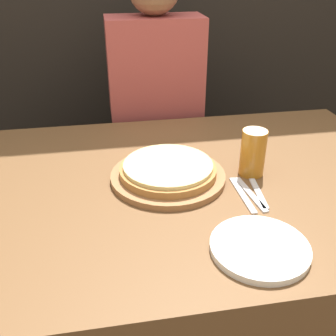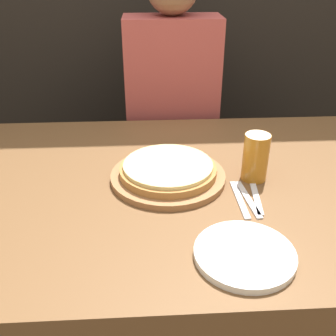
# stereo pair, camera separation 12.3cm
# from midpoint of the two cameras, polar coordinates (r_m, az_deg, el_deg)

# --- Properties ---
(dining_table) EXTENTS (1.56, 1.03, 0.77)m
(dining_table) POSITION_cam_midpoint_polar(r_m,az_deg,el_deg) (1.47, -0.60, -14.81)
(dining_table) COLOR brown
(dining_table) RESTS_ON ground_plane
(pizza_on_board) EXTENTS (0.36, 0.36, 0.06)m
(pizza_on_board) POSITION_cam_midpoint_polar(r_m,az_deg,el_deg) (1.23, -2.84, -0.69)
(pizza_on_board) COLOR #99663D
(pizza_on_board) RESTS_ON dining_table
(beer_glass) EXTENTS (0.08, 0.08, 0.15)m
(beer_glass) POSITION_cam_midpoint_polar(r_m,az_deg,el_deg) (1.26, 9.55, 2.40)
(beer_glass) COLOR #B7701E
(beer_glass) RESTS_ON dining_table
(dinner_plate) EXTENTS (0.24, 0.24, 0.02)m
(dinner_plate) POSITION_cam_midpoint_polar(r_m,az_deg,el_deg) (0.98, 9.61, -11.47)
(dinner_plate) COLOR white
(dinner_plate) RESTS_ON dining_table
(fork) EXTENTS (0.02, 0.19, 0.00)m
(fork) POSITION_cam_midpoint_polar(r_m,az_deg,el_deg) (1.17, 7.84, -3.96)
(fork) COLOR silver
(fork) RESTS_ON dining_table
(dinner_knife) EXTENTS (0.04, 0.19, 0.00)m
(dinner_knife) POSITION_cam_midpoint_polar(r_m,az_deg,el_deg) (1.18, 9.00, -3.83)
(dinner_knife) COLOR silver
(dinner_knife) RESTS_ON dining_table
(spoon) EXTENTS (0.04, 0.17, 0.00)m
(spoon) POSITION_cam_midpoint_polar(r_m,az_deg,el_deg) (1.19, 10.15, -3.71)
(spoon) COLOR silver
(spoon) RESTS_ON dining_table
(diner_person) EXTENTS (0.41, 0.21, 1.37)m
(diner_person) POSITION_cam_midpoint_polar(r_m,az_deg,el_deg) (1.87, -3.63, 6.17)
(diner_person) COLOR #33333D
(diner_person) RESTS_ON ground_plane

